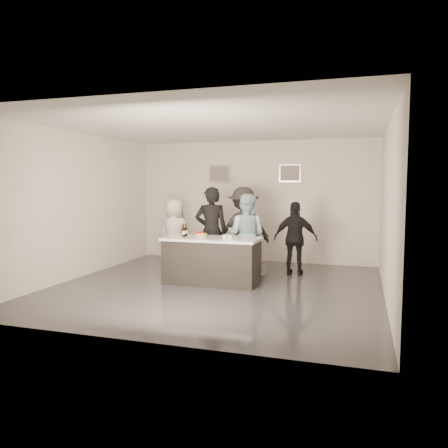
# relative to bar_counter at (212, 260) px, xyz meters

# --- Properties ---
(floor) EXTENTS (6.00, 6.00, 0.00)m
(floor) POSITION_rel_bar_counter_xyz_m (0.18, -0.28, -0.45)
(floor) COLOR #3D3D42
(floor) RESTS_ON ground
(ceiling) EXTENTS (6.00, 6.00, 0.00)m
(ceiling) POSITION_rel_bar_counter_xyz_m (0.18, -0.28, 2.55)
(ceiling) COLOR white
(wall_back) EXTENTS (6.00, 0.04, 3.00)m
(wall_back) POSITION_rel_bar_counter_xyz_m (0.18, 2.72, 1.05)
(wall_back) COLOR silver
(wall_back) RESTS_ON ground
(wall_front) EXTENTS (6.00, 0.04, 3.00)m
(wall_front) POSITION_rel_bar_counter_xyz_m (0.18, -3.28, 1.05)
(wall_front) COLOR silver
(wall_front) RESTS_ON ground
(wall_left) EXTENTS (0.04, 6.00, 3.00)m
(wall_left) POSITION_rel_bar_counter_xyz_m (-2.82, -0.28, 1.05)
(wall_left) COLOR silver
(wall_left) RESTS_ON ground
(wall_right) EXTENTS (0.04, 6.00, 3.00)m
(wall_right) POSITION_rel_bar_counter_xyz_m (3.18, -0.28, 1.05)
(wall_right) COLOR silver
(wall_right) RESTS_ON ground
(picture_left) EXTENTS (0.54, 0.04, 0.44)m
(picture_left) POSITION_rel_bar_counter_xyz_m (-0.72, 2.69, 1.75)
(picture_left) COLOR #B2B2B7
(picture_left) RESTS_ON wall_back
(picture_right) EXTENTS (0.54, 0.04, 0.44)m
(picture_right) POSITION_rel_bar_counter_xyz_m (1.08, 2.69, 1.75)
(picture_right) COLOR #B2B2B7
(picture_right) RESTS_ON wall_back
(bar_counter) EXTENTS (1.86, 0.86, 0.90)m
(bar_counter) POSITION_rel_bar_counter_xyz_m (0.00, 0.00, 0.00)
(bar_counter) COLOR white
(bar_counter) RESTS_ON ground
(cake) EXTENTS (0.23, 0.23, 0.07)m
(cake) POSITION_rel_bar_counter_xyz_m (-0.22, -0.00, 0.49)
(cake) COLOR gold
(cake) RESTS_ON bar_counter
(beer_bottle_a) EXTENTS (0.07, 0.07, 0.26)m
(beer_bottle_a) POSITION_rel_bar_counter_xyz_m (-0.58, 0.09, 0.58)
(beer_bottle_a) COLOR black
(beer_bottle_a) RESTS_ON bar_counter
(beer_bottle_b) EXTENTS (0.07, 0.07, 0.26)m
(beer_bottle_b) POSITION_rel_bar_counter_xyz_m (-0.57, -0.06, 0.58)
(beer_bottle_b) COLOR black
(beer_bottle_b) RESTS_ON bar_counter
(tumbler_cluster) EXTENTS (0.19, 0.19, 0.08)m
(tumbler_cluster) POSITION_rel_bar_counter_xyz_m (0.35, -0.07, 0.49)
(tumbler_cluster) COLOR orange
(tumbler_cluster) RESTS_ON bar_counter
(candles) EXTENTS (0.24, 0.08, 0.01)m
(candles) POSITION_rel_bar_counter_xyz_m (-0.26, -0.26, 0.45)
(candles) COLOR pink
(candles) RESTS_ON bar_counter
(person_main_black) EXTENTS (0.80, 0.65, 1.88)m
(person_main_black) POSITION_rel_bar_counter_xyz_m (-0.26, 0.72, 0.49)
(person_main_black) COLOR black
(person_main_black) RESTS_ON ground
(person_main_blue) EXTENTS (0.90, 0.74, 1.73)m
(person_main_blue) POSITION_rel_bar_counter_xyz_m (0.45, 0.92, 0.42)
(person_main_blue) COLOR #B0D8E7
(person_main_blue) RESTS_ON ground
(person_guest_left) EXTENTS (0.86, 0.64, 1.59)m
(person_guest_left) POSITION_rel_bar_counter_xyz_m (-1.39, 1.35, 0.34)
(person_guest_left) COLOR white
(person_guest_left) RESTS_ON ground
(person_guest_right) EXTENTS (0.93, 0.41, 1.57)m
(person_guest_right) POSITION_rel_bar_counter_xyz_m (1.44, 1.28, 0.33)
(person_guest_right) COLOR black
(person_guest_right) RESTS_ON ground
(person_guest_back) EXTENTS (1.39, 1.15, 1.87)m
(person_guest_back) POSITION_rel_bar_counter_xyz_m (0.23, 1.50, 0.48)
(person_guest_back) COLOR #27242B
(person_guest_back) RESTS_ON ground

